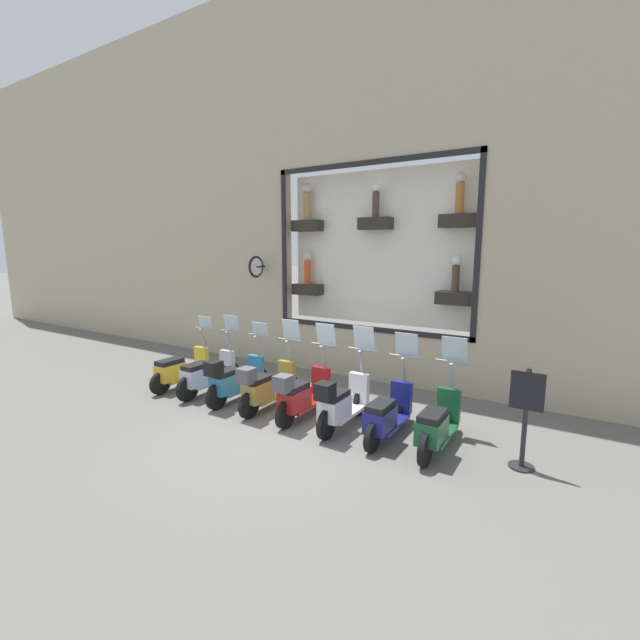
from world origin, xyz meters
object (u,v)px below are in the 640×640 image
object	(u,v)px
scooter_teal_5	(233,380)
scooter_silver_6	(207,374)
scooter_green_0	(437,424)
shop_sign_post	(525,416)
scooter_white_2	(341,403)
scooter_navy_1	(387,414)
scooter_yellow_7	(180,370)
scooter_olive_4	(266,387)
scooter_red_3	(301,394)

from	to	relation	value
scooter_teal_5	scooter_silver_6	xyz separation A→B (m)	(0.06, 0.84, -0.03)
scooter_green_0	shop_sign_post	world-z (taller)	scooter_green_0
scooter_green_0	scooter_white_2	xyz separation A→B (m)	(-0.06, 1.68, 0.04)
scooter_navy_1	scooter_silver_6	distance (m)	4.20
scooter_white_2	scooter_silver_6	size ratio (longest dim) A/B	1.00
scooter_white_2	shop_sign_post	xyz separation A→B (m)	(0.19, -2.89, 0.31)
scooter_navy_1	scooter_silver_6	world-z (taller)	scooter_navy_1
scooter_silver_6	scooter_green_0	bearing A→B (deg)	-90.01
scooter_green_0	scooter_teal_5	size ratio (longest dim) A/B	1.00
scooter_silver_6	scooter_yellow_7	distance (m)	0.84
scooter_olive_4	scooter_navy_1	bearing A→B (deg)	-88.70
scooter_green_0	scooter_yellow_7	bearing A→B (deg)	90.05
scooter_white_2	scooter_silver_6	xyz separation A→B (m)	(0.06, 3.36, -0.04)
scooter_white_2	scooter_olive_4	size ratio (longest dim) A/B	1.00
shop_sign_post	scooter_teal_5	bearing A→B (deg)	91.99
scooter_yellow_7	shop_sign_post	xyz separation A→B (m)	(0.13, -7.09, 0.36)
scooter_red_3	scooter_silver_6	size ratio (longest dim) A/B	1.00
scooter_navy_1	scooter_red_3	xyz separation A→B (m)	(-0.06, 1.68, 0.05)
scooter_navy_1	scooter_red_3	distance (m)	1.68
scooter_olive_4	scooter_teal_5	world-z (taller)	scooter_olive_4
scooter_white_2	scooter_red_3	distance (m)	0.84
scooter_green_0	scooter_white_2	world-z (taller)	scooter_white_2
scooter_red_3	scooter_teal_5	size ratio (longest dim) A/B	1.00
scooter_navy_1	scooter_white_2	distance (m)	0.84
scooter_yellow_7	scooter_olive_4	bearing A→B (deg)	-91.25
scooter_white_2	scooter_red_3	size ratio (longest dim) A/B	1.00
scooter_silver_6	scooter_navy_1	bearing A→B (deg)	-90.06
scooter_red_3	scooter_white_2	bearing A→B (deg)	-89.82
scooter_olive_4	scooter_silver_6	size ratio (longest dim) A/B	1.00
scooter_navy_1	scooter_red_3	world-z (taller)	scooter_red_3
scooter_silver_6	scooter_yellow_7	world-z (taller)	scooter_silver_6
scooter_navy_1	scooter_teal_5	xyz separation A→B (m)	(-0.06, 3.36, 0.05)
scooter_silver_6	shop_sign_post	bearing A→B (deg)	-88.85
scooter_yellow_7	scooter_white_2	bearing A→B (deg)	-90.74
scooter_white_2	scooter_teal_5	xyz separation A→B (m)	(-0.00, 2.52, -0.00)
scooter_navy_1	scooter_white_2	size ratio (longest dim) A/B	1.00
scooter_olive_4	shop_sign_post	world-z (taller)	scooter_olive_4
scooter_white_2	scooter_red_3	xyz separation A→B (m)	(-0.00, 0.84, -0.00)
scooter_green_0	scooter_teal_5	xyz separation A→B (m)	(-0.06, 4.20, 0.04)
scooter_olive_4	scooter_yellow_7	size ratio (longest dim) A/B	1.00
scooter_red_3	scooter_olive_4	bearing A→B (deg)	89.88
scooter_white_2	shop_sign_post	distance (m)	2.91
scooter_white_2	scooter_teal_5	world-z (taller)	scooter_white_2
scooter_navy_1	scooter_teal_5	bearing A→B (deg)	91.00
scooter_teal_5	scooter_yellow_7	bearing A→B (deg)	88.08
scooter_silver_6	shop_sign_post	size ratio (longest dim) A/B	1.22
scooter_white_2	scooter_red_3	world-z (taller)	scooter_white_2
scooter_teal_5	shop_sign_post	size ratio (longest dim) A/B	1.22
scooter_white_2	scooter_navy_1	bearing A→B (deg)	-86.17
scooter_olive_4	scooter_white_2	bearing A→B (deg)	-89.97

